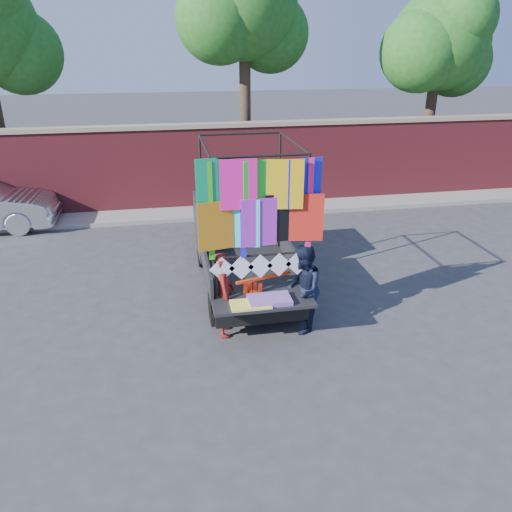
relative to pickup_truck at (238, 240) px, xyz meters
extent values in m
plane|color=#38383A|center=(0.22, -1.96, -0.82)|extent=(90.00, 90.00, 0.00)
cube|color=maroon|center=(0.22, 5.04, 0.43)|extent=(30.00, 0.35, 2.50)
cube|color=gray|center=(0.22, 5.04, 1.73)|extent=(30.00, 0.45, 0.12)
cube|color=gray|center=(0.22, 4.34, -0.76)|extent=(30.00, 1.20, 0.12)
sphere|color=#235718|center=(-5.38, 6.64, 3.73)|extent=(2.40, 2.40, 2.40)
cylinder|color=#38281C|center=(1.22, 6.24, 1.91)|extent=(0.36, 0.36, 5.46)
sphere|color=#235718|center=(1.22, 6.24, 5.03)|extent=(3.20, 3.20, 3.20)
sphere|color=#235718|center=(2.12, 6.64, 4.25)|extent=(2.40, 2.40, 2.40)
sphere|color=#235718|center=(0.42, 5.94, 4.64)|extent=(2.60, 2.60, 2.60)
cylinder|color=#38281C|center=(7.72, 6.24, 1.45)|extent=(0.36, 0.36, 4.55)
sphere|color=#235718|center=(7.72, 6.24, 4.05)|extent=(3.20, 3.20, 3.20)
sphere|color=#235718|center=(8.62, 6.64, 3.40)|extent=(2.40, 2.40, 2.40)
sphere|color=#235718|center=(6.92, 5.94, 3.73)|extent=(2.60, 2.60, 2.60)
sphere|color=#235718|center=(8.02, 5.64, 4.70)|extent=(2.20, 2.20, 2.20)
cylinder|color=black|center=(-0.76, 0.59, -0.50)|extent=(0.21, 0.64, 0.64)
cylinder|color=black|center=(-0.76, -2.04, -0.50)|extent=(0.21, 0.64, 0.64)
cylinder|color=black|center=(0.76, 0.59, -0.50)|extent=(0.21, 0.64, 0.64)
cylinder|color=black|center=(0.76, -2.04, -0.50)|extent=(0.21, 0.64, 0.64)
cube|color=black|center=(0.00, -0.77, -0.34)|extent=(1.65, 4.08, 0.29)
cube|color=black|center=(0.00, -1.50, -0.07)|extent=(1.75, 2.23, 0.10)
cube|color=black|center=(-0.85, -1.50, 0.15)|extent=(0.06, 2.23, 0.44)
cube|color=black|center=(0.86, -1.50, 0.15)|extent=(0.06, 2.23, 0.44)
cube|color=black|center=(0.00, -0.40, 0.15)|extent=(1.75, 0.06, 0.44)
cube|color=black|center=(0.00, 0.54, 0.20)|extent=(1.75, 1.55, 1.21)
cube|color=#8C9EAD|center=(0.00, 0.10, 0.58)|extent=(1.55, 0.06, 0.53)
cube|color=#8C9EAD|center=(0.00, 1.27, 0.39)|extent=(1.55, 0.10, 0.68)
cube|color=black|center=(0.00, 1.61, -0.05)|extent=(1.70, 0.87, 0.53)
cube|color=black|center=(0.00, -2.86, -0.05)|extent=(1.75, 0.53, 0.06)
cube|color=black|center=(0.00, -2.64, -0.42)|extent=(1.80, 0.15, 0.17)
cylinder|color=black|center=(-0.80, -2.52, 1.20)|extent=(0.05, 0.05, 2.43)
cylinder|color=black|center=(-0.80, -0.48, 1.20)|extent=(0.05, 0.05, 2.43)
cylinder|color=black|center=(0.80, -2.52, 1.20)|extent=(0.05, 0.05, 2.43)
cylinder|color=black|center=(0.80, -0.48, 1.20)|extent=(0.05, 0.05, 2.43)
cylinder|color=black|center=(0.00, -2.52, 2.41)|extent=(1.65, 0.04, 0.04)
cylinder|color=black|center=(0.00, -0.48, 2.41)|extent=(1.65, 0.04, 0.04)
cylinder|color=black|center=(-0.80, -1.50, 2.41)|extent=(0.04, 2.09, 0.04)
cylinder|color=black|center=(0.80, -1.50, 2.41)|extent=(0.04, 2.09, 0.04)
cylinder|color=black|center=(0.00, -2.52, 0.71)|extent=(1.65, 0.04, 0.04)
cube|color=#0CAD62|center=(-0.73, -2.54, 1.97)|extent=(0.60, 0.01, 0.83)
cube|color=#F21A94|center=(-0.36, -2.58, 1.97)|extent=(0.60, 0.01, 0.83)
cube|color=#26DC29|center=(0.00, -2.54, 1.97)|extent=(0.60, 0.01, 0.83)
cube|color=gold|center=(0.36, -2.58, 1.97)|extent=(0.60, 0.01, 0.83)
cube|color=#1C20FF|center=(0.73, -2.54, 1.97)|extent=(0.60, 0.01, 0.83)
cube|color=orange|center=(-0.73, -2.58, 1.34)|extent=(0.60, 0.01, 0.83)
cube|color=#35E6FC|center=(-0.36, -2.54, 1.34)|extent=(0.60, 0.01, 0.83)
cube|color=#B42AD6|center=(0.00, -2.58, 1.34)|extent=(0.60, 0.01, 0.83)
cube|color=black|center=(0.36, -2.54, 1.34)|extent=(0.60, 0.01, 0.83)
cube|color=red|center=(0.73, -2.58, 1.34)|extent=(0.60, 0.01, 0.83)
cube|color=green|center=(-0.83, -2.56, 1.54)|extent=(0.10, 0.01, 1.65)
cube|color=#F62981|center=(0.83, -2.56, 1.54)|extent=(0.10, 0.01, 1.65)
cube|color=#1E1BF5|center=(-0.29, -2.56, 1.54)|extent=(0.10, 0.01, 1.65)
cube|color=white|center=(-0.66, -2.55, 0.52)|extent=(0.44, 0.01, 0.44)
cube|color=white|center=(-0.33, -2.55, 0.52)|extent=(0.44, 0.01, 0.44)
cube|color=white|center=(0.00, -2.55, 0.52)|extent=(0.44, 0.01, 0.44)
cube|color=white|center=(0.33, -2.55, 0.52)|extent=(0.44, 0.01, 0.44)
cube|color=white|center=(0.66, -2.55, 0.52)|extent=(0.44, 0.01, 0.44)
cube|color=#E93375|center=(0.10, -2.86, 0.02)|extent=(0.73, 0.44, 0.08)
cube|color=#FEFF50|center=(-0.24, -2.93, 0.00)|extent=(0.68, 0.39, 0.04)
imported|color=maroon|center=(-0.63, -2.43, -0.03)|extent=(0.41, 0.60, 1.59)
imported|color=black|center=(0.77, -2.56, 0.00)|extent=(0.79, 0.92, 1.65)
cube|color=#FF360D|center=(0.07, -2.49, 0.26)|extent=(1.02, 0.32, 0.04)
cube|color=#FF360D|center=(-0.26, -2.51, -0.07)|extent=(0.07, 0.02, 0.60)
cube|color=#FF360D|center=(-0.17, -2.51, -0.09)|extent=(0.07, 0.02, 0.60)
cube|color=#FF360D|center=(-0.09, -2.51, -0.11)|extent=(0.07, 0.02, 0.60)
cube|color=#FF360D|center=(0.00, -2.51, -0.13)|extent=(0.07, 0.02, 0.60)
camera|label=1|loc=(-1.51, -10.17, 4.10)|focal=35.00mm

